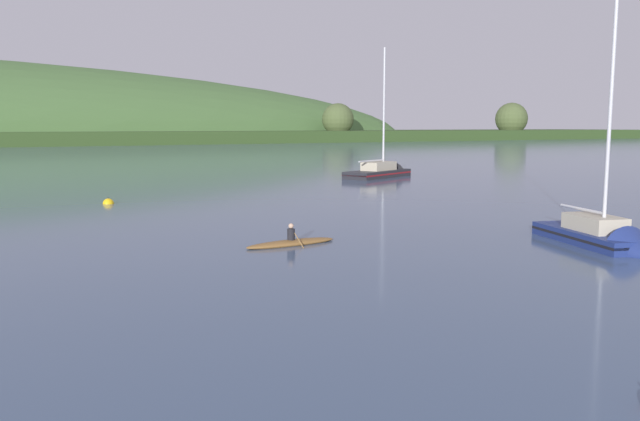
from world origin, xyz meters
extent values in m
sphere|color=#4C5B33|center=(119.67, 179.42, 7.34)|extent=(10.85, 10.85, 10.85)
sphere|color=#4C5B33|center=(200.23, 171.51, 8.01)|extent=(12.76, 12.76, 12.76)
cube|color=#232328|center=(29.86, 51.34, -0.03)|extent=(8.58, 5.12, 1.42)
cone|color=#232328|center=(33.73, 52.57, -0.03)|extent=(2.75, 3.17, 2.68)
cube|color=maroon|center=(29.86, 51.34, 0.37)|extent=(8.59, 5.15, 0.14)
cube|color=#BCB299|center=(30.05, 51.40, 1.09)|extent=(4.06, 2.91, 0.82)
cylinder|color=silver|center=(30.82, 51.65, 6.58)|extent=(0.20, 0.20, 11.81)
cylinder|color=silver|center=(28.79, 51.00, 1.65)|extent=(4.11, 1.44, 0.16)
cube|color=navy|center=(14.39, 18.78, 0.03)|extent=(4.21, 6.15, 1.05)
cone|color=navy|center=(13.30, 16.12, 0.03)|extent=(2.49, 2.13, 2.10)
cube|color=black|center=(14.39, 18.78, 0.30)|extent=(4.23, 6.16, 0.11)
cube|color=#BCB299|center=(14.34, 18.65, 0.88)|extent=(2.36, 2.96, 0.66)
cylinder|color=silver|center=(14.12, 18.11, 5.37)|extent=(0.15, 0.15, 9.64)
cylinder|color=silver|center=(14.69, 19.51, 1.36)|extent=(1.26, 2.84, 0.12)
ellipsoid|color=brown|center=(3.70, 25.76, 0.07)|extent=(4.18, 1.04, 0.30)
cylinder|color=black|center=(3.70, 25.76, 0.41)|extent=(0.34, 0.34, 0.55)
sphere|color=tan|center=(3.70, 25.76, 0.80)|extent=(0.22, 0.22, 0.22)
cylinder|color=olive|center=(3.78, 25.38, 0.33)|extent=(0.10, 1.25, 0.89)
sphere|color=yellow|center=(1.75, 44.62, 0.00)|extent=(0.70, 0.70, 0.70)
cylinder|color=black|center=(1.75, 44.62, 0.39)|extent=(0.04, 0.04, 0.08)
camera|label=1|loc=(-10.38, 3.44, 4.92)|focal=35.91mm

